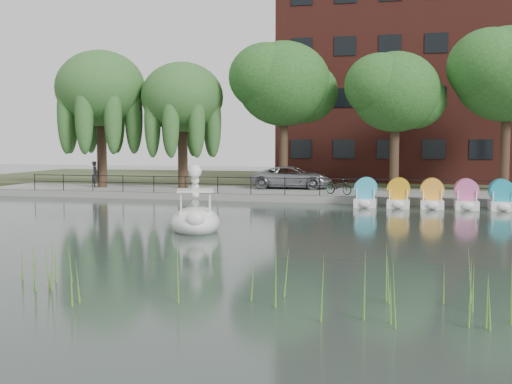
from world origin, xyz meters
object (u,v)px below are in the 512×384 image
(pedestrian, at_px, (95,172))
(swan_boat, at_px, (195,216))
(bicycle, at_px, (339,186))
(minivan, at_px, (292,176))

(pedestrian, bearing_deg, swan_boat, -178.04)
(bicycle, xyz_separation_m, pedestrian, (-16.29, 1.86, 0.49))
(minivan, xyz_separation_m, pedestrian, (-12.87, -1.93, 0.17))
(pedestrian, xyz_separation_m, swan_boat, (12.11, -15.13, -0.84))
(minivan, height_order, pedestrian, pedestrian)
(pedestrian, bearing_deg, minivan, -118.18)
(bicycle, relative_size, swan_boat, 0.50)
(bicycle, bearing_deg, swan_boat, -170.16)
(pedestrian, relative_size, swan_boat, 0.58)
(pedestrian, height_order, swan_boat, swan_boat)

